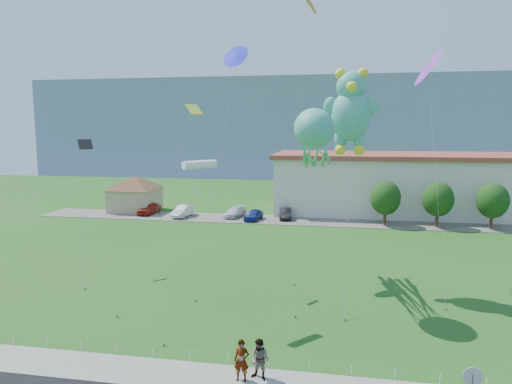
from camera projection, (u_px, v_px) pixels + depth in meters
The scene contains 26 objects.
ground at pixel (253, 354), 23.83m from camera, with size 160.00×160.00×0.00m, color #205217.
sidewalk at pixel (242, 381), 21.14m from camera, with size 80.00×2.50×0.10m, color gray.
parking_strip at pixel (302, 221), 57.96m from camera, with size 70.00×6.00×0.06m, color #59544C.
hill_ridge at pixel (324, 126), 139.13m from camera, with size 160.00×50.00×25.00m, color gray.
pavilion at pixel (135, 190), 64.59m from camera, with size 9.20×9.20×5.00m.
warehouse at pixel (500, 185), 61.70m from camera, with size 61.00×15.00×8.20m.
stop_sign at pixel (472, 382), 17.83m from camera, with size 0.80×0.07×2.50m.
rope_fence at pixel (248, 362), 22.52m from camera, with size 26.05×0.05×0.50m.
tree_near at pixel (386, 198), 54.80m from camera, with size 3.60×3.60×5.47m.
tree_mid at pixel (438, 199), 53.77m from camera, with size 3.60×3.60×5.47m.
tree_far at pixel (493, 201), 52.74m from camera, with size 3.60×3.60×5.47m.
pedestrian_left at pixel (242, 360), 21.01m from camera, with size 0.72×0.47×1.96m, color gray.
pedestrian_right at pixel (260, 360), 21.12m from camera, with size 0.94×0.73×1.94m, color gray.
parked_car_red at pixel (149, 208), 62.40m from camera, with size 1.80×4.48×1.53m, color #B02615.
parked_car_silver at pixel (183, 211), 60.43m from camera, with size 1.57×4.51×1.49m, color silver.
parked_car_white at pixel (235, 212), 60.33m from camera, with size 1.81×4.45×1.29m, color silver.
parked_car_blue at pixel (254, 215), 58.25m from camera, with size 1.62×4.01×1.37m, color navy.
parked_car_black at pixel (285, 213), 59.14m from camera, with size 1.48×4.23×1.39m, color black.
octopus_kite at pixel (315, 141), 30.92m from camera, with size 2.60×10.20×12.99m.
teddy_bear_kite at pixel (351, 109), 33.03m from camera, with size 3.90×8.46×15.98m.
small_kite_white at pixel (199, 166), 27.38m from camera, with size 1.16×5.49×9.97m.
small_kite_purple at pixel (428, 72), 34.70m from camera, with size 1.80×8.39×16.98m.
small_kite_black at pixel (85, 159), 37.22m from camera, with size 3.32×6.17×10.82m.
small_kite_yellow at pixel (186, 132), 32.99m from camera, with size 3.49×8.42×13.51m.
small_kite_blue at pixel (235, 61), 36.23m from camera, with size 2.06×8.94×18.11m.
small_kite_orange at pixel (306, 5), 37.47m from camera, with size 1.80×7.42×23.06m.
Camera 1 is at (4.04, -22.05, 11.70)m, focal length 32.00 mm.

